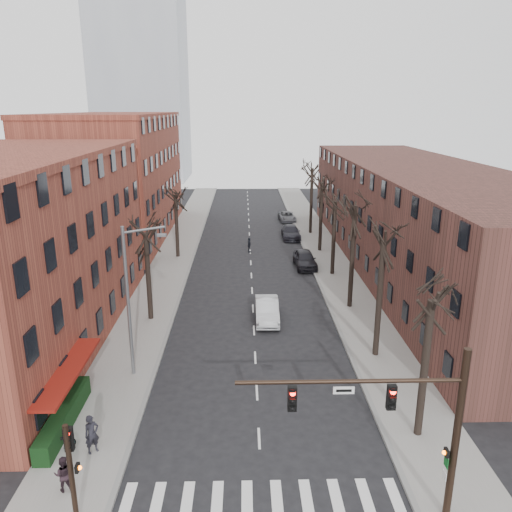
{
  "coord_description": "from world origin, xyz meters",
  "views": [
    {
      "loc": [
        -0.64,
        -16.25,
        15.13
      ],
      "look_at": [
        0.26,
        21.0,
        4.0
      ],
      "focal_mm": 35.0,
      "sensor_mm": 36.0,
      "label": 1
    }
  ],
  "objects": [
    {
      "name": "building_left_far",
      "position": [
        -16.0,
        44.0,
        7.0
      ],
      "size": [
        12.0,
        28.0,
        14.0
      ],
      "primitive_type": "cube",
      "color": "brown",
      "rests_on": "ground"
    },
    {
      "name": "awning_left",
      "position": [
        -9.4,
        6.0,
        0.0
      ],
      "size": [
        1.2,
        7.0,
        0.15
      ],
      "primitive_type": "cube",
      "color": "maroon",
      "rests_on": "ground"
    },
    {
      "name": "pedestrian_crossing",
      "position": [
        -0.12,
        35.8,
        0.82
      ],
      "size": [
        0.54,
        1.01,
        1.63
      ],
      "primitive_type": "imported",
      "rotation": [
        0.0,
        0.0,
        1.42
      ],
      "color": "black",
      "rests_on": "ground"
    },
    {
      "name": "pedestrian_b",
      "position": [
        -8.02,
        0.7,
        0.93
      ],
      "size": [
        0.83,
        0.69,
        1.56
      ],
      "primitive_type": "imported",
      "rotation": [
        0.0,
        0.0,
        3.28
      ],
      "color": "black",
      "rests_on": "sidewalk_left"
    },
    {
      "name": "building_right",
      "position": [
        16.0,
        30.0,
        5.0
      ],
      "size": [
        12.0,
        50.0,
        10.0
      ],
      "primitive_type": "cube",
      "color": "#522C26",
      "rests_on": "ground"
    },
    {
      "name": "tree_right_e",
      "position": [
        7.6,
        36.0,
        0.0
      ],
      "size": [
        5.2,
        5.2,
        10.8
      ],
      "primitive_type": null,
      "color": "black",
      "rests_on": "ground"
    },
    {
      "name": "parked_car_far",
      "position": [
        5.3,
        51.18,
        0.64
      ],
      "size": [
        2.39,
        4.71,
        1.28
      ],
      "primitive_type": "imported",
      "rotation": [
        0.0,
        0.0,
        0.06
      ],
      "color": "#52545A",
      "rests_on": "ground"
    },
    {
      "name": "parked_car_near",
      "position": [
        5.3,
        30.44,
        0.84
      ],
      "size": [
        2.2,
        4.99,
        1.67
      ],
      "primitive_type": "imported",
      "rotation": [
        0.0,
        0.0,
        0.05
      ],
      "color": "black",
      "rests_on": "ground"
    },
    {
      "name": "silver_sedan",
      "position": [
        1.0,
        17.8,
        0.79
      ],
      "size": [
        1.68,
        4.79,
        1.58
      ],
      "primitive_type": "imported",
      "rotation": [
        0.0,
        0.0,
        -0.0
      ],
      "color": "silver",
      "rests_on": "ground"
    },
    {
      "name": "parked_car_mid",
      "position": [
        4.96,
        41.8,
        0.75
      ],
      "size": [
        2.12,
        5.2,
        1.51
      ],
      "primitive_type": "imported",
      "rotation": [
        0.0,
        0.0,
        -0.0
      ],
      "color": "black",
      "rests_on": "ground"
    },
    {
      "name": "tree_right_f",
      "position": [
        7.6,
        44.0,
        0.0
      ],
      "size": [
        5.2,
        5.2,
        11.6
      ],
      "primitive_type": null,
      "color": "black",
      "rests_on": "ground"
    },
    {
      "name": "tree_left_b",
      "position": [
        -7.6,
        34.0,
        0.0
      ],
      "size": [
        5.2,
        5.2,
        9.5
      ],
      "primitive_type": null,
      "color": "black",
      "rests_on": "ground"
    },
    {
      "name": "tree_right_b",
      "position": [
        7.6,
        12.0,
        0.0
      ],
      "size": [
        5.2,
        5.2,
        10.8
      ],
      "primitive_type": null,
      "color": "black",
      "rests_on": "ground"
    },
    {
      "name": "signal_pole_left",
      "position": [
        -6.99,
        -0.95,
        2.61
      ],
      "size": [
        0.47,
        0.44,
        4.4
      ],
      "color": "black",
      "rests_on": "ground"
    },
    {
      "name": "building_left_near",
      "position": [
        -16.0,
        15.0,
        6.0
      ],
      "size": [
        12.0,
        26.0,
        12.0
      ],
      "primitive_type": "cube",
      "color": "brown",
      "rests_on": "ground"
    },
    {
      "name": "hedge",
      "position": [
        -9.5,
        5.0,
        0.65
      ],
      "size": [
        0.8,
        6.0,
        1.0
      ],
      "primitive_type": "cube",
      "color": "black",
      "rests_on": "sidewalk_left"
    },
    {
      "name": "bicycle",
      "position": [
        -9.21,
        3.34,
        0.56
      ],
      "size": [
        1.61,
        0.71,
        0.82
      ],
      "primitive_type": "imported",
      "rotation": [
        0.0,
        0.0,
        1.68
      ],
      "color": "gray",
      "rests_on": "sidewalk_left"
    },
    {
      "name": "signal_mast_arm",
      "position": [
        5.45,
        -1.0,
        4.4
      ],
      "size": [
        8.14,
        0.3,
        7.2
      ],
      "color": "black",
      "rests_on": "ground"
    },
    {
      "name": "sidewalk_right",
      "position": [
        8.0,
        35.0,
        0.07
      ],
      "size": [
        4.0,
        90.0,
        0.15
      ],
      "primitive_type": "cube",
      "color": "gray",
      "rests_on": "ground"
    },
    {
      "name": "tree_right_a",
      "position": [
        7.6,
        4.0,
        0.0
      ],
      "size": [
        5.2,
        5.2,
        10.0
      ],
      "primitive_type": null,
      "color": "black",
      "rests_on": "ground"
    },
    {
      "name": "pedestrian_a",
      "position": [
        -7.54,
        3.04,
        1.07
      ],
      "size": [
        0.8,
        0.78,
        1.84
      ],
      "primitive_type": "imported",
      "rotation": [
        0.0,
        0.0,
        0.72
      ],
      "color": "black",
      "rests_on": "sidewalk_left"
    },
    {
      "name": "streetlight",
      "position": [
        -7.03,
        10.0,
        5.01
      ],
      "size": [
        2.45,
        0.22,
        9.03
      ],
      "color": "slate",
      "rests_on": "ground"
    },
    {
      "name": "tree_right_d",
      "position": [
        7.6,
        28.0,
        0.0
      ],
      "size": [
        5.2,
        5.2,
        10.0
      ],
      "primitive_type": null,
      "color": "black",
      "rests_on": "ground"
    },
    {
      "name": "sidewalk_left",
      "position": [
        -8.0,
        35.0,
        0.07
      ],
      "size": [
        4.0,
        90.0,
        0.15
      ],
      "primitive_type": "cube",
      "color": "gray",
      "rests_on": "ground"
    },
    {
      "name": "tree_right_c",
      "position": [
        7.6,
        20.0,
        0.0
      ],
      "size": [
        5.2,
        5.2,
        11.6
      ],
      "primitive_type": null,
      "color": "black",
      "rests_on": "ground"
    },
    {
      "name": "tree_left_a",
      "position": [
        -7.6,
        18.0,
        0.0
      ],
      "size": [
        5.2,
        5.2,
        9.5
      ],
      "primitive_type": null,
      "color": "black",
      "rests_on": "ground"
    },
    {
      "name": "ground",
      "position": [
        0.0,
        0.0,
        0.0
      ],
      "size": [
        160.0,
        160.0,
        0.0
      ],
      "primitive_type": "plane",
      "color": "black",
      "rests_on": "ground"
    },
    {
      "name": "office_tower",
      "position": [
        -22.0,
        95.0,
        30.0
      ],
      "size": [
        18.0,
        18.0,
        60.0
      ],
      "primitive_type": "cube",
      "color": "#B2B7BF",
      "rests_on": "ground"
    }
  ]
}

